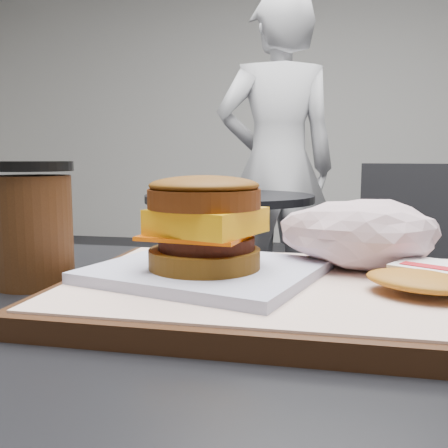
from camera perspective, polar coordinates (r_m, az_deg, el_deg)
serving_tray at (r=0.45m, az=6.19°, el=-7.62°), size 0.38×0.28×0.02m
breakfast_sandwich at (r=0.45m, az=-2.12°, el=-1.23°), size 0.23×0.21×0.09m
hash_brown at (r=0.44m, az=23.29°, el=-5.78°), size 0.14×0.12×0.02m
crumpled_wrapper at (r=0.51m, az=15.24°, el=-1.00°), size 0.15×0.12×0.07m
coffee_cup at (r=0.53m, az=-21.00°, el=-0.11°), size 0.08×0.08×0.12m
neighbor_table at (r=2.09m, az=0.63°, el=-2.08°), size 0.70×0.70×0.75m
napkin at (r=2.04m, az=-1.26°, el=3.38°), size 0.16×0.16×0.00m
neighbor_chair at (r=2.05m, az=17.13°, el=-3.76°), size 0.65×0.54×0.88m
patron at (r=2.58m, az=6.12°, el=6.45°), size 0.72×0.58×1.71m
bg_table_mid at (r=4.35m, az=-22.46°, el=2.47°), size 0.66×0.66×0.75m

